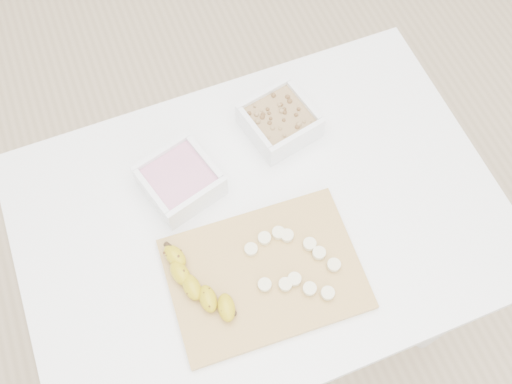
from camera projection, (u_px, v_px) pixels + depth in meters
name	position (u px, v px, depth m)	size (l,w,h in m)	color
ground	(259.00, 307.00, 1.86)	(3.50, 3.50, 0.00)	#C6AD89
table	(261.00, 233.00, 1.27)	(1.00, 0.70, 0.75)	white
bowl_yogurt	(180.00, 180.00, 1.19)	(0.18, 0.18, 0.07)	white
bowl_granola	(279.00, 121.00, 1.25)	(0.17, 0.17, 0.07)	white
cutting_board	(265.00, 274.00, 1.13)	(0.37, 0.27, 0.01)	tan
banana	(199.00, 285.00, 1.09)	(0.05, 0.19, 0.03)	#B59E12
banana_slices	(294.00, 262.00, 1.12)	(0.17, 0.18, 0.02)	beige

